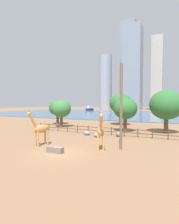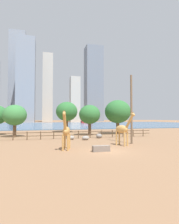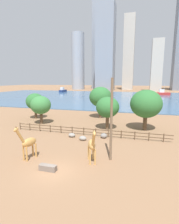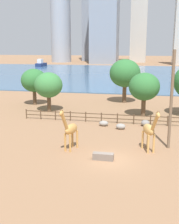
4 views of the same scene
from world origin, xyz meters
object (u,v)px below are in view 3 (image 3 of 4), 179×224
at_px(feeding_trough, 48,168).
at_px(boat_sailboat, 163,93).
at_px(tree_right_tall, 35,102).
at_px(boat_ferry, 63,90).
at_px(utility_pole, 111,120).
at_px(tree_left_small, 100,97).
at_px(tree_right_small, 108,107).
at_px(boulder_small, 72,135).
at_px(boulder_near_fence, 83,138).
at_px(giraffe_tall, 92,145).
at_px(tree_left_large, 41,105).
at_px(giraffe_companion, 28,143).
at_px(tree_center_broad, 146,104).
at_px(boulder_by_pole, 104,136).

relative_size(feeding_trough, boat_sailboat, 0.23).
bearing_deg(tree_right_tall, boat_ferry, 110.30).
relative_size(utility_pole, tree_left_small, 1.25).
xyz_separation_m(feeding_trough, tree_right_small, (3.15, 16.52, 3.84)).
bearing_deg(boulder_small, boulder_near_fence, -24.05).
relative_size(utility_pole, boulder_near_fence, 8.19).
xyz_separation_m(giraffe_tall, tree_left_large, (-14.66, 13.97, 1.90)).
relative_size(utility_pole, boat_sailboat, 1.19).
xyz_separation_m(giraffe_tall, tree_left_small, (-4.09, 22.99, 3.01)).
bearing_deg(tree_left_small, tree_left_large, -139.52).
bearing_deg(boat_sailboat, feeding_trough, -106.78).
xyz_separation_m(giraffe_tall, feeding_trough, (-3.85, -2.89, -1.75)).
bearing_deg(giraffe_tall, tree_right_small, 159.58).
distance_m(tree_right_tall, boat_ferry, 89.80).
xyz_separation_m(tree_left_large, tree_right_small, (13.96, -0.33, 0.19)).
xyz_separation_m(giraffe_companion, tree_left_large, (-7.42, 15.13, 1.92)).
bearing_deg(feeding_trough, boulder_near_fence, 86.15).
bearing_deg(feeding_trough, tree_right_tall, 125.11).
distance_m(tree_left_small, boat_sailboat, 74.89).
height_order(giraffe_companion, tree_right_tall, tree_right_tall).
height_order(boulder_small, tree_right_small, tree_right_small).
height_order(giraffe_tall, tree_right_tall, tree_right_tall).
distance_m(boulder_near_fence, boat_ferry, 106.51).
height_order(giraffe_companion, boat_sailboat, boat_sailboat).
relative_size(giraffe_companion, boat_sailboat, 0.55).
distance_m(boulder_small, boat_ferry, 104.70).
distance_m(boulder_near_fence, tree_right_tall, 19.69).
bearing_deg(tree_left_large, tree_center_broad, 2.99).
bearing_deg(tree_right_tall, tree_left_small, 18.07).
distance_m(boulder_by_pole, tree_right_small, 6.31).
relative_size(tree_left_large, tree_left_small, 0.78).
relative_size(boulder_small, tree_left_large, 0.19).
relative_size(giraffe_tall, tree_center_broad, 0.58).
bearing_deg(boat_sailboat, tree_right_small, -107.20).
bearing_deg(tree_center_broad, utility_pole, -106.61).
bearing_deg(tree_left_small, boulder_by_pole, -75.52).
xyz_separation_m(tree_left_small, boat_sailboat, (22.44, 71.35, -3.71)).
xyz_separation_m(tree_right_tall, boat_ferry, (-31.13, 84.18, -2.64)).
xyz_separation_m(utility_pole, boulder_near_fence, (-5.09, 5.40, -4.32)).
bearing_deg(feeding_trough, tree_center_broad, 61.23).
distance_m(tree_right_tall, tree_right_small, 18.57).
distance_m(tree_right_tall, boat_sailboat, 84.70).
bearing_deg(tree_right_tall, tree_left_large, -46.55).
bearing_deg(boat_sailboat, giraffe_companion, -108.92).
distance_m(tree_left_large, tree_left_small, 13.95).
xyz_separation_m(giraffe_tall, boulder_small, (-5.39, 7.62, -1.72)).
height_order(tree_center_broad, tree_left_small, tree_left_small).
bearing_deg(boulder_small, tree_right_tall, 141.45).
bearing_deg(tree_right_small, tree_center_broad, 11.90).
height_order(giraffe_tall, utility_pole, utility_pole).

